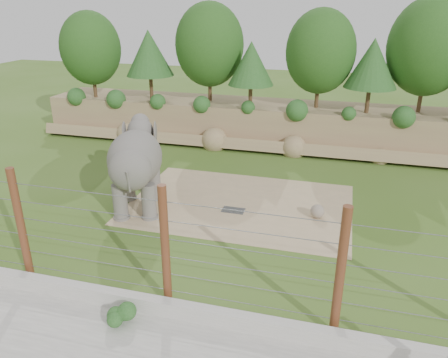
# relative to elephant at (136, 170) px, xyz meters

# --- Properties ---
(ground) EXTENTS (90.00, 90.00, 0.00)m
(ground) POSITION_rel_elephant_xyz_m (3.81, -1.37, -1.87)
(ground) COLOR #3D611A
(ground) RESTS_ON ground
(back_embankment) EXTENTS (30.00, 5.52, 8.77)m
(back_embankment) POSITION_rel_elephant_xyz_m (4.40, 11.31, 2.09)
(back_embankment) COLOR #8D7052
(back_embankment) RESTS_ON ground
(dirt_patch) EXTENTS (10.00, 7.00, 0.02)m
(dirt_patch) POSITION_rel_elephant_xyz_m (4.31, 1.63, -1.86)
(dirt_patch) COLOR tan
(dirt_patch) RESTS_ON ground
(drain_grate) EXTENTS (1.00, 0.60, 0.03)m
(drain_grate) POSITION_rel_elephant_xyz_m (4.17, 0.88, -1.84)
(drain_grate) COLOR #262628
(drain_grate) RESTS_ON dirt_patch
(elephant) EXTENTS (3.28, 5.01, 3.74)m
(elephant) POSITION_rel_elephant_xyz_m (0.00, 0.00, 0.00)
(elephant) COLOR slate
(elephant) RESTS_ON ground
(stone_ball) EXTENTS (0.60, 0.60, 0.60)m
(stone_ball) POSITION_rel_elephant_xyz_m (7.83, 1.18, -1.55)
(stone_ball) COLOR gray
(stone_ball) RESTS_ON dirt_patch
(retaining_wall) EXTENTS (26.00, 0.35, 0.50)m
(retaining_wall) POSITION_rel_elephant_xyz_m (3.81, -6.37, -1.62)
(retaining_wall) COLOR #A6A39B
(retaining_wall) RESTS_ON ground
(barrier_fence) EXTENTS (20.26, 0.26, 4.00)m
(barrier_fence) POSITION_rel_elephant_xyz_m (3.81, -5.87, 0.13)
(barrier_fence) COLOR brown
(barrier_fence) RESTS_ON ground
(walkway_shrub) EXTENTS (0.60, 0.60, 0.60)m
(walkway_shrub) POSITION_rel_elephant_xyz_m (2.81, -7.17, -1.56)
(walkway_shrub) COLOR #1E4E1A
(walkway_shrub) RESTS_ON walkway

